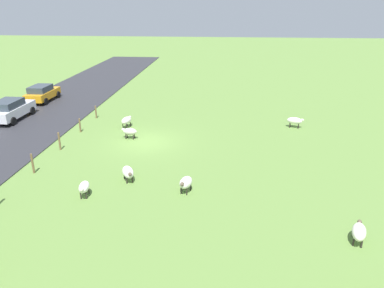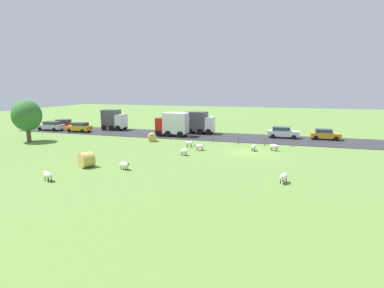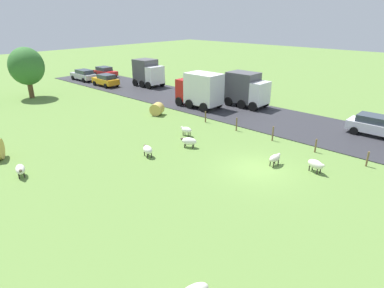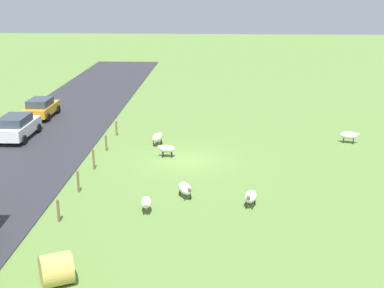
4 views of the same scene
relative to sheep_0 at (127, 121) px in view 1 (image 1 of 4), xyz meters
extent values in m
plane|color=olive|center=(-2.12, 2.95, -0.54)|extent=(160.00, 160.00, 0.00)
cube|color=#2D2D33|center=(8.09, 2.95, -0.51)|extent=(8.00, 80.00, 0.06)
ellipsoid|color=silver|center=(0.00, 0.01, 0.00)|extent=(0.82, 1.20, 0.54)
ellipsoid|color=silver|center=(-0.14, -0.49, 0.13)|extent=(0.25, 0.30, 0.20)
cylinder|color=#2D2823|center=(0.06, -0.32, -0.37)|extent=(0.07, 0.07, 0.35)
cylinder|color=#2D2823|center=(-0.22, -0.23, -0.37)|extent=(0.07, 0.07, 0.35)
cylinder|color=#2D2823|center=(0.23, 0.26, -0.37)|extent=(0.07, 0.07, 0.35)
cylinder|color=#2D2823|center=(-0.05, 0.34, -0.37)|extent=(0.07, 0.07, 0.35)
ellipsoid|color=white|center=(-2.35, 8.64, -0.05)|extent=(1.00, 1.26, 0.55)
ellipsoid|color=brown|center=(-2.59, 9.12, 0.08)|extent=(0.28, 0.31, 0.20)
cylinder|color=#2D2823|center=(-2.62, 8.85, -0.40)|extent=(0.07, 0.07, 0.29)
cylinder|color=#2D2823|center=(-2.35, 8.98, -0.40)|extent=(0.07, 0.07, 0.29)
cylinder|color=#2D2823|center=(-2.34, 8.29, -0.40)|extent=(0.07, 0.07, 0.29)
cylinder|color=#2D2823|center=(-2.07, 8.42, -0.40)|extent=(0.07, 0.07, 0.29)
ellipsoid|color=silver|center=(-12.60, -1.13, -0.01)|extent=(1.23, 0.81, 0.51)
ellipsoid|color=silver|center=(-13.12, -0.98, 0.11)|extent=(0.30, 0.25, 0.20)
cylinder|color=#2D2823|center=(-12.94, -1.18, -0.37)|extent=(0.07, 0.07, 0.35)
cylinder|color=#2D2823|center=(-12.86, -0.91, -0.37)|extent=(0.07, 0.07, 0.35)
cylinder|color=#2D2823|center=(-12.34, -1.35, -0.37)|extent=(0.07, 0.07, 0.35)
cylinder|color=#2D2823|center=(-12.26, -1.08, -0.37)|extent=(0.07, 0.07, 0.35)
ellipsoid|color=beige|center=(-0.86, 2.38, -0.02)|extent=(1.01, 0.56, 0.48)
ellipsoid|color=silver|center=(-0.40, 2.34, 0.09)|extent=(0.27, 0.20, 0.20)
cylinder|color=#2D2823|center=(-0.58, 2.49, -0.37)|extent=(0.07, 0.07, 0.35)
cylinder|color=#2D2823|center=(-0.60, 2.23, -0.37)|extent=(0.07, 0.07, 0.35)
cylinder|color=#2D2823|center=(-1.12, 2.53, -0.37)|extent=(0.07, 0.07, 0.35)
cylinder|color=#2D2823|center=(-1.14, 2.27, -0.37)|extent=(0.07, 0.07, 0.35)
ellipsoid|color=white|center=(-5.53, 9.60, -0.01)|extent=(0.80, 1.06, 0.55)
ellipsoid|color=brown|center=(-5.40, 10.03, 0.11)|extent=(0.25, 0.30, 0.20)
cylinder|color=#2D2823|center=(-5.60, 9.89, -0.38)|extent=(0.07, 0.07, 0.33)
cylinder|color=#2D2823|center=(-5.31, 9.80, -0.38)|extent=(0.07, 0.07, 0.33)
cylinder|color=#2D2823|center=(-5.75, 9.40, -0.38)|extent=(0.07, 0.07, 0.33)
cylinder|color=#2D2823|center=(-5.46, 9.31, -0.38)|extent=(0.07, 0.07, 0.33)
ellipsoid|color=silver|center=(-12.71, 13.05, -0.06)|extent=(0.85, 1.23, 0.52)
ellipsoid|color=brown|center=(-12.88, 12.55, 0.06)|extent=(0.25, 0.30, 0.20)
cylinder|color=#2D2823|center=(-12.67, 12.72, -0.40)|extent=(0.07, 0.07, 0.29)
cylinder|color=#2D2823|center=(-12.95, 12.81, -0.40)|extent=(0.07, 0.07, 0.29)
cylinder|color=#2D2823|center=(-12.48, 13.30, -0.40)|extent=(0.07, 0.07, 0.29)
cylinder|color=#2D2823|center=(-12.75, 13.39, -0.40)|extent=(0.07, 0.07, 0.29)
ellipsoid|color=white|center=(-0.66, 10.48, -0.03)|extent=(0.59, 1.00, 0.47)
ellipsoid|color=silver|center=(-0.72, 10.92, 0.07)|extent=(0.21, 0.28, 0.20)
cylinder|color=#2D2823|center=(-0.83, 10.72, -0.38)|extent=(0.07, 0.07, 0.33)
cylinder|color=#2D2823|center=(-0.57, 10.75, -0.38)|extent=(0.07, 0.07, 0.33)
cylinder|color=#2D2823|center=(-0.76, 10.21, -0.38)|extent=(0.07, 0.07, 0.33)
cylinder|color=#2D2823|center=(-0.50, 10.24, -0.38)|extent=(0.07, 0.07, 0.33)
cylinder|color=brown|center=(3.11, -2.13, -0.03)|extent=(0.12, 0.12, 1.03)
cylinder|color=brown|center=(3.11, 1.32, -0.04)|extent=(0.12, 0.12, 1.01)
cylinder|color=brown|center=(3.11, 4.77, 0.04)|extent=(0.12, 0.12, 1.17)
cylinder|color=brown|center=(3.11, 8.21, 0.03)|extent=(0.12, 0.12, 1.15)
cube|color=silver|center=(9.65, -0.98, 0.21)|extent=(1.86, 4.49, 0.75)
cube|color=#333D47|center=(9.65, -0.65, 0.87)|extent=(1.64, 2.47, 0.56)
cylinder|color=black|center=(10.58, -2.44, -0.16)|extent=(0.22, 0.64, 0.64)
cylinder|color=black|center=(8.72, -2.44, -0.16)|extent=(0.22, 0.64, 0.64)
cylinder|color=black|center=(8.72, 0.47, -0.16)|extent=(0.22, 0.64, 0.64)
cube|color=orange|center=(9.88, -6.80, 0.16)|extent=(1.74, 4.07, 0.65)
cube|color=#333D47|center=(9.88, -6.49, 0.77)|extent=(1.53, 2.24, 0.56)
cylinder|color=black|center=(10.75, -8.12, -0.16)|extent=(0.22, 0.64, 0.64)
cylinder|color=black|center=(9.01, -8.12, -0.16)|extent=(0.22, 0.64, 0.64)
cylinder|color=black|center=(10.75, -5.48, -0.16)|extent=(0.22, 0.64, 0.64)
cylinder|color=black|center=(9.01, -5.48, -0.16)|extent=(0.22, 0.64, 0.64)
camera|label=1|loc=(-7.31, 25.63, 8.32)|focal=34.14mm
camera|label=2|loc=(-37.09, -0.86, 7.09)|focal=28.48mm
camera|label=3|loc=(-18.83, -6.73, 8.76)|focal=30.53mm
camera|label=4|loc=(-3.91, 32.86, 9.73)|focal=49.39mm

